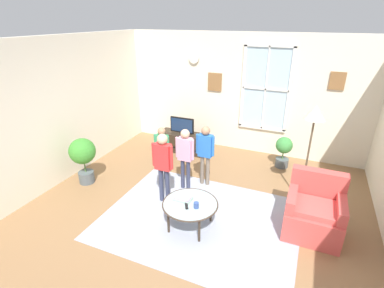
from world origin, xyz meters
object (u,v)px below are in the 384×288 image
person_pink_shirt (185,153)px  floor_lamp (314,123)px  book_stack (183,198)px  person_red_shirt (163,161)px  person_blue_shirt (205,149)px  potted_plant_corner (83,155)px  potted_plant_by_window (284,150)px  cup (196,205)px  coffee_table (190,205)px  person_green_shirt (162,147)px  tv_stand (182,142)px  remote_near_books (186,206)px  armchair (314,212)px  television (182,125)px

person_pink_shirt → floor_lamp: (1.96, 0.37, 0.70)m
book_stack → person_red_shirt: size_ratio=0.21×
person_blue_shirt → potted_plant_corner: (-2.08, -0.82, -0.15)m
person_red_shirt → potted_plant_by_window: 2.67m
potted_plant_corner → cup: bearing=-10.7°
coffee_table → person_green_shirt: person_green_shirt is taller
cup → person_red_shirt: size_ratio=0.07×
coffee_table → cup: (0.12, -0.06, 0.07)m
tv_stand → floor_lamp: bearing=-21.7°
person_red_shirt → person_pink_shirt: (0.16, 0.51, -0.05)m
book_stack → remote_near_books: 0.18m
armchair → person_red_shirt: size_ratio=0.71×
remote_near_books → potted_plant_corner: 2.34m
armchair → person_green_shirt: person_green_shirt is taller
person_pink_shirt → floor_lamp: floor_lamp is taller
television → floor_lamp: (2.69, -1.07, 0.79)m
tv_stand → potted_plant_corner: size_ratio=1.21×
cup → potted_plant_by_window: potted_plant_by_window is taller
tv_stand → remote_near_books: (1.21, -2.47, 0.21)m
cup → floor_lamp: 2.15m
floor_lamp → potted_plant_by_window: bearing=111.2°
tv_stand → television: size_ratio=1.90×
person_red_shirt → person_blue_shirt: person_red_shirt is taller
tv_stand → person_blue_shirt: (1.00, -1.17, 0.50)m
armchair → remote_near_books: size_ratio=6.21×
person_pink_shirt → armchair: bearing=-8.6°
tv_stand → remote_near_books: bearing=-63.9°
armchair → coffee_table: armchair is taller
tv_stand → person_green_shirt: size_ratio=1.02×
book_stack → person_blue_shirt: 1.20m
person_blue_shirt → potted_plant_corner: person_blue_shirt is taller
potted_plant_corner → person_green_shirt: bearing=28.7°
book_stack → floor_lamp: bearing=38.3°
television → cup: 2.80m
armchair → potted_plant_corner: bearing=-176.9°
tv_stand → coffee_table: tv_stand is taller
potted_plant_by_window → floor_lamp: size_ratio=0.39×
person_pink_shirt → potted_plant_corner: person_pink_shirt is taller
armchair → book_stack: (-1.80, -0.56, 0.11)m
person_green_shirt → television: bearing=98.5°
coffee_table → person_pink_shirt: bearing=118.0°
armchair → floor_lamp: size_ratio=0.51×
person_green_shirt → floor_lamp: 2.62m
person_green_shirt → armchair: bearing=-10.1°
cup → floor_lamp: floor_lamp is taller
person_red_shirt → person_pink_shirt: size_ratio=1.07×
person_pink_shirt → potted_plant_by_window: (1.51, 1.54, -0.33)m
armchair → person_red_shirt: person_red_shirt is taller
television → coffee_table: (1.23, -2.38, -0.24)m
armchair → book_stack: size_ratio=3.30×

